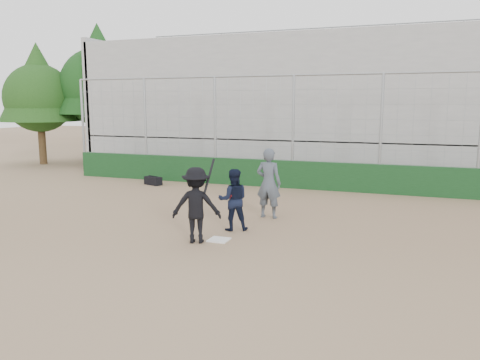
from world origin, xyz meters
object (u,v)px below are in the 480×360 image
(batter_at_plate, at_px, (196,205))
(equipment_bag, at_px, (153,181))
(catcher_crouched, at_px, (233,210))
(umpire, at_px, (269,187))

(batter_at_plate, relative_size, equipment_bag, 2.33)
(catcher_crouched, bearing_deg, equipment_bag, 135.44)
(batter_at_plate, distance_m, catcher_crouched, 1.29)
(umpire, bearing_deg, equipment_bag, -27.72)
(batter_at_plate, distance_m, equipment_bag, 7.79)
(catcher_crouched, bearing_deg, batter_at_plate, -109.65)
(batter_at_plate, relative_size, umpire, 1.08)
(umpire, xyz_separation_m, equipment_bag, (-5.53, 3.50, -0.69))
(catcher_crouched, relative_size, umpire, 0.61)
(equipment_bag, bearing_deg, catcher_crouched, -44.56)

